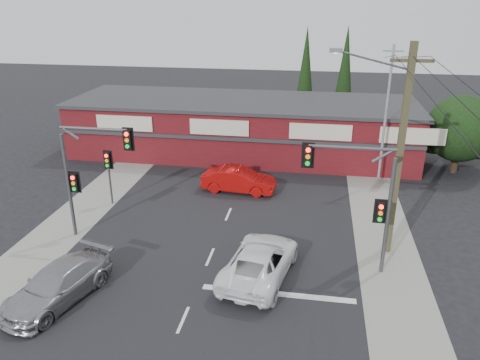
% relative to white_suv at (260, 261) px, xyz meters
% --- Properties ---
extents(ground, '(120.00, 120.00, 0.00)m').
position_rel_white_suv_xyz_m(ground, '(-2.56, 0.23, -0.77)').
color(ground, black).
rests_on(ground, ground).
extents(road_strip, '(14.00, 70.00, 0.01)m').
position_rel_white_suv_xyz_m(road_strip, '(-2.56, 5.23, -0.76)').
color(road_strip, black).
rests_on(road_strip, ground).
extents(verge_left, '(3.00, 70.00, 0.02)m').
position_rel_white_suv_xyz_m(verge_left, '(-11.06, 5.23, -0.76)').
color(verge_left, gray).
rests_on(verge_left, ground).
extents(verge_right, '(3.00, 70.00, 0.02)m').
position_rel_white_suv_xyz_m(verge_right, '(5.94, 5.23, -0.76)').
color(verge_right, gray).
rests_on(verge_right, ground).
extents(stop_line, '(6.50, 0.35, 0.01)m').
position_rel_white_suv_xyz_m(stop_line, '(0.94, -1.27, -0.75)').
color(stop_line, silver).
rests_on(stop_line, ground).
extents(white_suv, '(3.49, 5.90, 1.54)m').
position_rel_white_suv_xyz_m(white_suv, '(0.00, 0.00, 0.00)').
color(white_suv, white).
rests_on(white_suv, ground).
extents(silver_suv, '(3.44, 5.49, 1.48)m').
position_rel_white_suv_xyz_m(silver_suv, '(-7.97, -3.11, -0.03)').
color(silver_suv, '#989B9D').
rests_on(silver_suv, ground).
extents(red_sedan, '(4.80, 2.02, 1.54)m').
position_rel_white_suv_xyz_m(red_sedan, '(-2.55, 9.38, 0.00)').
color(red_sedan, '#A90B0A').
rests_on(red_sedan, ground).
extents(lane_dashes, '(0.12, 58.44, 0.01)m').
position_rel_white_suv_xyz_m(lane_dashes, '(-2.56, 10.65, -0.75)').
color(lane_dashes, silver).
rests_on(lane_dashes, ground).
extents(shop_building, '(27.30, 8.40, 4.22)m').
position_rel_white_suv_xyz_m(shop_building, '(-3.56, 17.22, 1.36)').
color(shop_building, '#4F0F15').
rests_on(shop_building, ground).
extents(tree_cluster, '(5.90, 5.10, 5.50)m').
position_rel_white_suv_xyz_m(tree_cluster, '(12.13, 15.67, 2.13)').
color(tree_cluster, '#2D2116').
rests_on(tree_cluster, ground).
extents(conifer_near, '(1.80, 1.80, 9.25)m').
position_rel_white_suv_xyz_m(conifer_near, '(0.94, 24.23, 4.71)').
color(conifer_near, '#2D2116').
rests_on(conifer_near, ground).
extents(conifer_far, '(1.80, 1.80, 9.25)m').
position_rel_white_suv_xyz_m(conifer_far, '(4.44, 26.23, 4.71)').
color(conifer_far, '#2D2116').
rests_on(conifer_far, ground).
extents(traffic_mast_left, '(3.77, 0.27, 5.97)m').
position_rel_white_suv_xyz_m(traffic_mast_left, '(-8.99, 2.23, 3.16)').
color(traffic_mast_left, '#47494C').
rests_on(traffic_mast_left, ground).
extents(traffic_mast_right, '(3.96, 0.27, 5.97)m').
position_rel_white_suv_xyz_m(traffic_mast_right, '(4.30, 1.23, 3.18)').
color(traffic_mast_right, '#47494C').
rests_on(traffic_mast_right, ground).
extents(pedestal_signal, '(0.55, 0.27, 3.38)m').
position_rel_white_suv_xyz_m(pedestal_signal, '(-9.76, 6.24, 1.64)').
color(pedestal_signal, '#47494C').
rests_on(pedestal_signal, ground).
extents(utility_pole, '(4.38, 0.59, 10.00)m').
position_rel_white_suv_xyz_m(utility_pole, '(5.80, 3.22, 4.63)').
color(utility_pole, '#4A4429').
rests_on(utility_pole, ground).
extents(steel_pole, '(1.20, 0.16, 9.00)m').
position_rel_white_suv_xyz_m(steel_pole, '(6.44, 12.23, 3.93)').
color(steel_pole, gray).
rests_on(steel_pole, ground).
extents(power_lines, '(2.01, 29.00, 1.22)m').
position_rel_white_suv_xyz_m(power_lines, '(5.91, -2.24, 8.27)').
color(power_lines, black).
rests_on(power_lines, ground).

